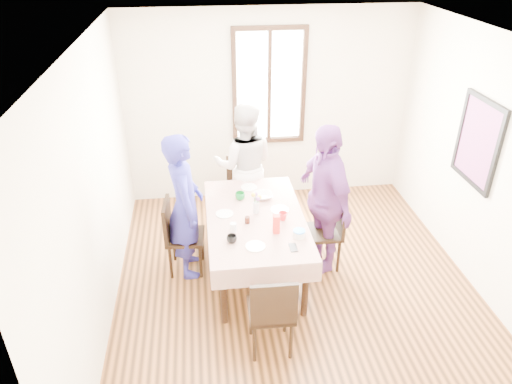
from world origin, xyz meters
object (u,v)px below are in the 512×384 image
(chair_right, at_px, (322,232))
(person_far, at_px, (245,166))
(chair_near, at_px, (271,310))
(chair_left, at_px, (185,236))
(chair_far, at_px, (245,191))
(dining_table, at_px, (255,245))
(person_left, at_px, (185,206))
(person_right, at_px, (323,199))

(chair_right, bearing_deg, person_far, 37.72)
(chair_right, bearing_deg, chair_near, 148.06)
(chair_left, bearing_deg, chair_far, 146.22)
(chair_left, bearing_deg, chair_near, 35.96)
(chair_far, bearing_deg, chair_right, 119.77)
(dining_table, xyz_separation_m, chair_near, (0.00, -1.15, 0.08))
(person_left, distance_m, person_right, 1.55)
(chair_right, relative_size, chair_far, 1.00)
(chair_right, relative_size, person_far, 0.54)
(chair_left, height_order, person_left, person_left)
(person_left, relative_size, person_right, 0.96)
(dining_table, xyz_separation_m, person_right, (0.77, 0.05, 0.52))
(person_far, distance_m, person_right, 1.33)
(chair_right, xyz_separation_m, chair_far, (-0.79, 1.10, 0.00))
(person_left, bearing_deg, dining_table, -106.68)
(dining_table, bearing_deg, chair_far, 90.00)
(chair_right, xyz_separation_m, person_right, (-0.02, 0.00, 0.44))
(chair_right, relative_size, person_left, 0.53)
(chair_right, bearing_deg, person_right, 91.41)
(chair_far, height_order, chair_near, same)
(chair_left, height_order, person_right, person_right)
(dining_table, xyz_separation_m, person_left, (-0.77, 0.16, 0.48))
(chair_right, distance_m, person_far, 1.39)
(chair_left, height_order, chair_far, same)
(chair_right, xyz_separation_m, chair_near, (-0.79, -1.20, 0.00))
(person_left, xyz_separation_m, person_far, (0.77, 0.97, -0.02))
(chair_left, xyz_separation_m, chair_near, (0.79, -1.31, 0.00))
(dining_table, xyz_separation_m, person_far, (0.00, 1.13, 0.47))
(chair_near, bearing_deg, person_left, 121.62)
(chair_near, bearing_deg, person_right, 58.46)
(chair_right, distance_m, chair_far, 1.36)
(chair_far, bearing_deg, person_left, 46.19)
(person_far, relative_size, person_right, 0.94)
(chair_near, bearing_deg, chair_far, 91.11)
(dining_table, relative_size, chair_far, 1.84)
(person_far, height_order, person_right, person_right)
(chair_far, bearing_deg, person_right, 119.04)
(chair_far, relative_size, person_left, 0.53)
(dining_table, bearing_deg, chair_left, 168.79)
(chair_near, height_order, person_left, person_left)
(chair_left, distance_m, person_right, 1.63)
(person_far, xyz_separation_m, person_right, (0.77, -1.08, 0.05))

